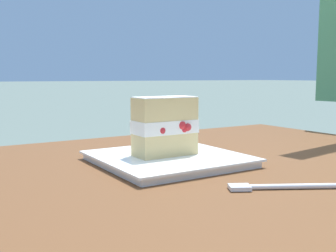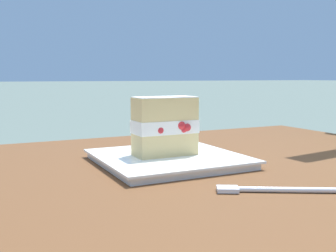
% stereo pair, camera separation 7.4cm
% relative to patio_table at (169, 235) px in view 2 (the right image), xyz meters
% --- Properties ---
extents(patio_table, '(1.25, 0.84, 0.75)m').
position_rel_patio_table_xyz_m(patio_table, '(0.00, 0.00, 0.00)').
color(patio_table, brown).
rests_on(patio_table, ground).
extents(dessert_plate, '(0.25, 0.25, 0.02)m').
position_rel_patio_table_xyz_m(dessert_plate, '(0.03, 0.06, 0.12)').
color(dessert_plate, white).
rests_on(dessert_plate, patio_table).
extents(cake_slice, '(0.12, 0.06, 0.11)m').
position_rel_patio_table_xyz_m(cake_slice, '(0.02, 0.06, 0.18)').
color(cake_slice, '#E0C17A').
rests_on(cake_slice, dessert_plate).
extents(dessert_fork, '(0.16, 0.10, 0.01)m').
position_rel_patio_table_xyz_m(dessert_fork, '(0.07, -0.17, 0.12)').
color(dessert_fork, silver).
rests_on(dessert_fork, patio_table).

